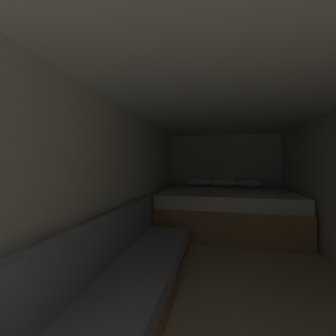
% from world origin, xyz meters
% --- Properties ---
extents(ground_plane, '(7.57, 7.57, 0.00)m').
position_xyz_m(ground_plane, '(0.00, 2.15, 0.00)').
color(ground_plane, beige).
extents(wall_back, '(2.72, 0.05, 2.02)m').
position_xyz_m(wall_back, '(0.00, 4.96, 1.01)').
color(wall_back, silver).
rests_on(wall_back, ground).
extents(wall_left, '(0.05, 5.57, 2.02)m').
position_xyz_m(wall_left, '(-1.33, 2.15, 1.01)').
color(wall_left, silver).
rests_on(wall_left, ground).
extents(ceiling_slab, '(2.72, 5.57, 0.05)m').
position_xyz_m(ceiling_slab, '(0.00, 2.15, 2.05)').
color(ceiling_slab, white).
rests_on(ceiling_slab, wall_left).
extents(bed, '(2.50, 1.81, 0.98)m').
position_xyz_m(bed, '(0.00, 4.00, 0.40)').
color(bed, tan).
rests_on(bed, ground).
extents(sofa_left, '(0.72, 3.10, 0.82)m').
position_xyz_m(sofa_left, '(-0.99, 1.32, 0.25)').
color(sofa_left, '#9E7247').
rests_on(sofa_left, ground).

